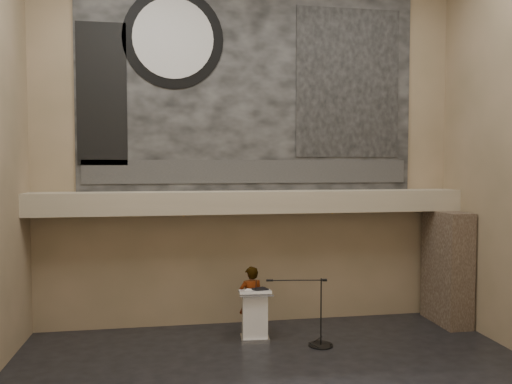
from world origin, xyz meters
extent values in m
cube|color=#7B6C4E|center=(0.00, 4.00, 4.25)|extent=(10.00, 0.02, 8.50)
cube|color=#7B6C4E|center=(0.00, -4.00, 4.25)|extent=(10.00, 0.02, 8.50)
cube|color=tan|center=(0.00, 3.60, 2.95)|extent=(10.00, 0.80, 0.50)
cylinder|color=#B2893D|center=(-1.60, 3.55, 2.67)|extent=(0.04, 0.04, 0.06)
cylinder|color=#B2893D|center=(1.90, 3.55, 2.67)|extent=(0.04, 0.04, 0.06)
cube|color=black|center=(0.00, 3.97, 5.70)|extent=(8.00, 0.05, 5.00)
cube|color=#2E2E2E|center=(0.00, 3.93, 3.65)|extent=(7.76, 0.02, 0.55)
cylinder|color=black|center=(-1.80, 3.93, 6.70)|extent=(2.30, 0.02, 2.30)
cylinder|color=silver|center=(-1.80, 3.91, 6.70)|extent=(1.84, 0.02, 1.84)
cube|color=black|center=(2.40, 3.93, 5.80)|extent=(2.60, 0.02, 3.60)
cube|color=black|center=(-3.40, 3.93, 5.40)|extent=(1.10, 0.02, 3.20)
cube|color=#413328|center=(4.65, 3.15, 1.35)|extent=(0.60, 1.40, 2.70)
cube|color=silver|center=(-0.11, 2.72, 0.04)|extent=(0.64, 0.50, 0.08)
cube|color=white|center=(-0.11, 2.72, 0.56)|extent=(0.56, 0.40, 0.96)
cube|color=white|center=(-0.11, 2.70, 1.07)|extent=(0.71, 0.53, 0.13)
cube|color=black|center=(0.01, 2.70, 1.12)|extent=(0.36, 0.33, 0.04)
cube|color=white|center=(-0.22, 2.69, 1.10)|extent=(0.32, 0.36, 0.00)
imported|color=white|center=(-0.13, 3.10, 0.77)|extent=(0.59, 0.42, 1.54)
cylinder|color=black|center=(1.21, 2.15, 0.01)|extent=(0.52, 0.52, 0.02)
cylinder|color=black|center=(1.21, 2.15, 0.72)|extent=(0.03, 0.03, 1.44)
cylinder|color=black|center=(0.67, 2.23, 1.40)|extent=(1.19, 0.19, 0.02)
camera|label=1|loc=(-1.84, -7.80, 3.78)|focal=35.00mm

